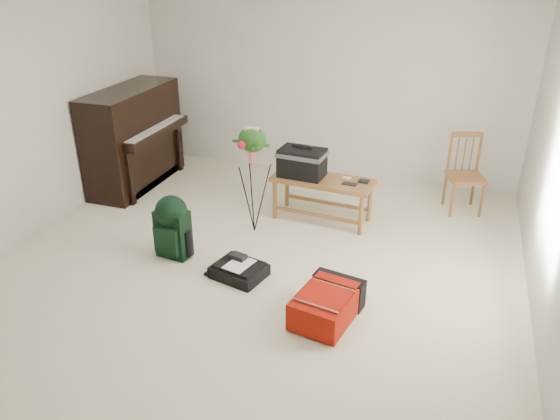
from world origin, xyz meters
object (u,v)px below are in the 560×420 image
at_px(green_backpack, 172,224).
at_px(dining_chair, 466,175).
at_px(piano, 135,140).
at_px(black_duffel, 239,270).
at_px(bench, 308,168).
at_px(flower_stand, 253,181).
at_px(red_suitcase, 328,301).

bearing_deg(green_backpack, dining_chair, 44.54).
bearing_deg(piano, green_backpack, -48.32).
height_order(piano, black_duffel, piano).
distance_m(bench, green_backpack, 1.64).
xyz_separation_m(dining_chair, flower_stand, (-2.13, -1.29, 0.15)).
bearing_deg(red_suitcase, dining_chair, 79.34).
xyz_separation_m(green_backpack, flower_stand, (0.56, 0.76, 0.23)).
height_order(red_suitcase, green_backpack, green_backpack).
height_order(bench, dining_chair, dining_chair).
distance_m(dining_chair, flower_stand, 2.49).
distance_m(dining_chair, red_suitcase, 2.73).
bearing_deg(flower_stand, black_duffel, -81.70).
bearing_deg(dining_chair, red_suitcase, -129.04).
relative_size(dining_chair, green_backpack, 1.40).
relative_size(bench, dining_chair, 1.27).
xyz_separation_m(bench, black_duffel, (-0.26, -1.40, -0.54)).
relative_size(red_suitcase, flower_stand, 0.59).
bearing_deg(green_backpack, piano, 138.84).
xyz_separation_m(bench, red_suitcase, (0.68, -1.72, -0.46)).
xyz_separation_m(bench, dining_chair, (1.67, 0.81, -0.17)).
distance_m(red_suitcase, flower_stand, 1.74).
bearing_deg(dining_chair, flower_stand, -166.55).
relative_size(black_duffel, flower_stand, 0.45).
bearing_deg(black_duffel, piano, 155.46).
height_order(black_duffel, flower_stand, flower_stand).
bearing_deg(piano, flower_stand, -21.45).
relative_size(piano, bench, 1.30).
bearing_deg(dining_chair, green_backpack, -160.45).
height_order(piano, flower_stand, piano).
distance_m(piano, bench, 2.39).
bearing_deg(piano, red_suitcase, -33.02).
distance_m(dining_chair, black_duffel, 2.95).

